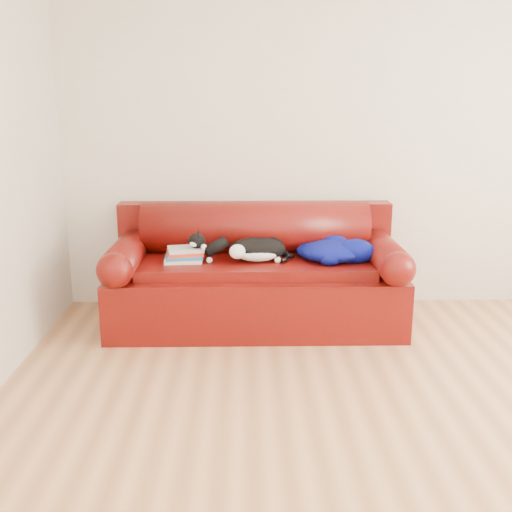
{
  "coord_description": "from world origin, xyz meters",
  "views": [
    {
      "loc": [
        -0.82,
        -2.71,
        1.62
      ],
      "look_at": [
        -0.75,
        1.35,
        0.56
      ],
      "focal_mm": 42.0,
      "sensor_mm": 36.0,
      "label": 1
    }
  ],
  "objects": [
    {
      "name": "cat",
      "position": [
        -0.74,
        1.42,
        0.58
      ],
      "size": [
        0.59,
        0.36,
        0.21
      ],
      "rotation": [
        0.0,
        0.0,
        0.38
      ],
      "color": "black",
      "rests_on": "sofa_base"
    },
    {
      "name": "ground",
      "position": [
        0.0,
        0.0,
        0.0
      ],
      "size": [
        4.5,
        4.5,
        0.0
      ],
      "primitive_type": "plane",
      "color": "#97633C",
      "rests_on": "ground"
    },
    {
      "name": "sofa_back",
      "position": [
        -0.75,
        1.74,
        0.54
      ],
      "size": [
        2.1,
        1.01,
        0.88
      ],
      "color": "#410208",
      "rests_on": "ground"
    },
    {
      "name": "blanket",
      "position": [
        -0.18,
        1.45,
        0.57
      ],
      "size": [
        0.57,
        0.45,
        0.17
      ],
      "rotation": [
        0.0,
        0.0,
        0.08
      ],
      "color": "#06024F",
      "rests_on": "sofa_base"
    },
    {
      "name": "book_stack",
      "position": [
        -1.26,
        1.43,
        0.55
      ],
      "size": [
        0.28,
        0.24,
        0.1
      ],
      "rotation": [
        0.0,
        0.0,
        0.14
      ],
      "color": "beige",
      "rests_on": "sofa_base"
    },
    {
      "name": "sofa_base",
      "position": [
        -0.75,
        1.49,
        0.24
      ],
      "size": [
        2.1,
        0.9,
        0.5
      ],
      "color": "#410208",
      "rests_on": "ground"
    },
    {
      "name": "room_shell",
      "position": [
        0.12,
        0.02,
        1.67
      ],
      "size": [
        4.52,
        4.02,
        2.61
      ],
      "color": "beige",
      "rests_on": "ground"
    }
  ]
}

